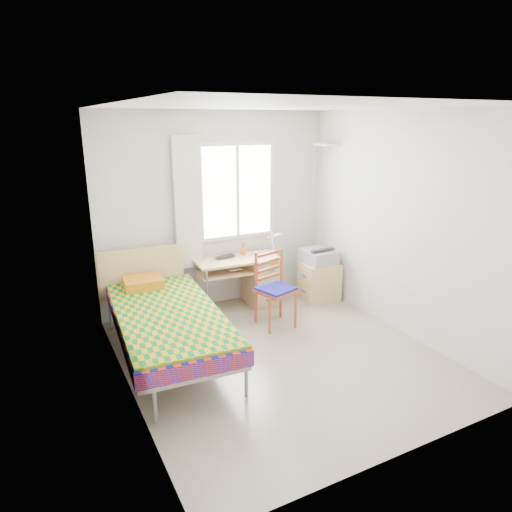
{
  "coord_description": "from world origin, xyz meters",
  "views": [
    {
      "loc": [
        -2.28,
        -3.84,
        2.48
      ],
      "look_at": [
        -0.02,
        0.55,
        1.0
      ],
      "focal_mm": 32.0,
      "sensor_mm": 36.0,
      "label": 1
    }
  ],
  "objects": [
    {
      "name": "book",
      "position": [
        -0.0,
        1.42,
        0.59
      ],
      "size": [
        0.18,
        0.23,
        0.02
      ],
      "primitive_type": "imported",
      "rotation": [
        0.0,
        0.0,
        -0.06
      ],
      "color": "gray",
      "rests_on": "desk"
    },
    {
      "name": "task_lamp",
      "position": [
        0.65,
        1.35,
        0.92
      ],
      "size": [
        0.21,
        0.3,
        0.35
      ],
      "rotation": [
        0.0,
        0.0,
        -0.27
      ],
      "color": "white",
      "rests_on": "desk"
    },
    {
      "name": "bed",
      "position": [
        -1.09,
        0.58,
        0.47
      ],
      "size": [
        1.19,
        2.3,
        0.97
      ],
      "rotation": [
        0.0,
        0.0,
        -0.07
      ],
      "color": "#94979C",
      "rests_on": "floor"
    },
    {
      "name": "curtain",
      "position": [
        -0.42,
        1.68,
        1.45
      ],
      "size": [
        0.35,
        0.05,
        1.7
      ],
      "primitive_type": "cube",
      "color": "beige",
      "rests_on": "wall_back"
    },
    {
      "name": "pen_cup",
      "position": [
        0.3,
        1.56,
        0.75
      ],
      "size": [
        0.09,
        0.09,
        0.1
      ],
      "primitive_type": "cylinder",
      "rotation": [
        0.0,
        0.0,
        0.2
      ],
      "color": "orange",
      "rests_on": "desk"
    },
    {
      "name": "window",
      "position": [
        0.3,
        1.73,
        1.55
      ],
      "size": [
        1.1,
        0.04,
        1.3
      ],
      "color": "white",
      "rests_on": "wall_back"
    },
    {
      "name": "wall_left",
      "position": [
        -1.6,
        0.0,
        1.3
      ],
      "size": [
        0.0,
        3.5,
        3.5
      ],
      "primitive_type": "plane",
      "rotation": [
        1.57,
        0.0,
        1.57
      ],
      "color": "silver",
      "rests_on": "ground"
    },
    {
      "name": "wall_right",
      "position": [
        1.6,
        0.0,
        1.3
      ],
      "size": [
        0.0,
        3.5,
        3.5
      ],
      "primitive_type": "plane",
      "rotation": [
        1.57,
        0.0,
        -1.57
      ],
      "color": "silver",
      "rests_on": "ground"
    },
    {
      "name": "laptop",
      "position": [
        0.04,
        1.5,
        0.71
      ],
      "size": [
        0.33,
        0.25,
        0.02
      ],
      "primitive_type": "imported",
      "rotation": [
        0.0,
        0.0,
        0.21
      ],
      "color": "black",
      "rests_on": "desk"
    },
    {
      "name": "floor",
      "position": [
        0.0,
        0.0,
        0.0
      ],
      "size": [
        3.5,
        3.5,
        0.0
      ],
      "primitive_type": "plane",
      "color": "#BCAD93",
      "rests_on": "ground"
    },
    {
      "name": "desk",
      "position": [
        0.45,
        1.44,
        0.38
      ],
      "size": [
        1.15,
        0.59,
        0.7
      ],
      "rotation": [
        0.0,
        0.0,
        -0.07
      ],
      "color": "tan",
      "rests_on": "floor"
    },
    {
      "name": "ceiling",
      "position": [
        0.0,
        0.0,
        2.6
      ],
      "size": [
        3.5,
        3.5,
        0.0
      ],
      "primitive_type": "plane",
      "rotation": [
        3.14,
        0.0,
        0.0
      ],
      "color": "white",
      "rests_on": "wall_back"
    },
    {
      "name": "chair",
      "position": [
        0.34,
        0.76,
        0.53
      ],
      "size": [
        0.5,
        0.5,
        0.94
      ],
      "rotation": [
        0.0,
        0.0,
        0.29
      ],
      "color": "#AE3B21",
      "rests_on": "floor"
    },
    {
      "name": "printer",
      "position": [
        1.3,
        1.21,
        0.64
      ],
      "size": [
        0.41,
        0.47,
        0.2
      ],
      "rotation": [
        0.0,
        0.0,
        0.02
      ],
      "color": "#9B9DA3",
      "rests_on": "cabinet"
    },
    {
      "name": "cabinet",
      "position": [
        1.31,
        1.18,
        0.27
      ],
      "size": [
        0.55,
        0.49,
        0.54
      ],
      "rotation": [
        0.0,
        0.0,
        -0.11
      ],
      "color": "tan",
      "rests_on": "floor"
    },
    {
      "name": "floating_shelf",
      "position": [
        1.49,
        1.4,
        2.15
      ],
      "size": [
        0.2,
        0.32,
        0.03
      ],
      "primitive_type": "cube",
      "color": "white",
      "rests_on": "wall_right"
    },
    {
      "name": "wall_back",
      "position": [
        0.0,
        1.75,
        1.3
      ],
      "size": [
        3.2,
        0.0,
        3.2
      ],
      "primitive_type": "plane",
      "rotation": [
        1.57,
        0.0,
        0.0
      ],
      "color": "silver",
      "rests_on": "ground"
    }
  ]
}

